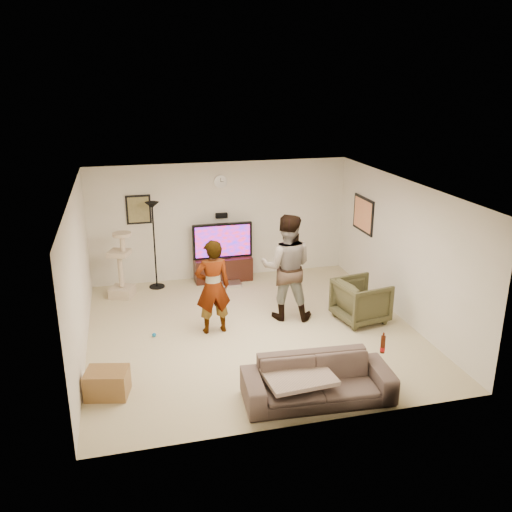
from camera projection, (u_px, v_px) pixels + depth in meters
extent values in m
cube|color=#BBAE88|center=(252.00, 330.00, 9.37)|extent=(5.50, 5.50, 0.02)
cube|color=white|center=(251.00, 187.00, 8.57)|extent=(5.50, 5.50, 0.02)
cube|color=beige|center=(221.00, 221.00, 11.50)|extent=(5.50, 0.04, 2.50)
cube|color=beige|center=(306.00, 336.00, 6.44)|extent=(5.50, 0.04, 2.50)
cube|color=beige|center=(79.00, 276.00, 8.33)|extent=(0.04, 5.50, 2.50)
cube|color=beige|center=(402.00, 250.00, 9.61)|extent=(0.04, 5.50, 2.50)
cylinder|color=silver|center=(220.00, 181.00, 11.20)|extent=(0.26, 0.04, 0.26)
cube|color=black|center=(221.00, 216.00, 11.40)|extent=(0.25, 0.10, 0.10)
cube|color=olive|center=(139.00, 210.00, 10.97)|extent=(0.42, 0.03, 0.52)
cube|color=#FF9261|center=(363.00, 215.00, 10.99)|extent=(0.03, 0.78, 0.62)
cube|color=black|center=(223.00, 269.00, 11.59)|extent=(1.22, 0.45, 0.51)
cube|color=silver|center=(232.00, 284.00, 11.32)|extent=(0.40, 0.30, 0.07)
cube|color=black|center=(222.00, 241.00, 11.39)|extent=(1.26, 0.08, 0.75)
cube|color=red|center=(223.00, 241.00, 11.34)|extent=(1.16, 0.01, 0.66)
cylinder|color=black|center=(155.00, 246.00, 10.98)|extent=(0.32, 0.32, 1.80)
cube|color=#BFAC8F|center=(120.00, 265.00, 10.58)|extent=(0.56, 0.56, 1.34)
imported|color=#949497|center=(213.00, 287.00, 9.07)|extent=(0.62, 0.43, 1.64)
imported|color=navy|center=(287.00, 267.00, 9.58)|extent=(1.12, 0.98, 1.93)
imported|color=#4F3F39|center=(318.00, 380.00, 7.28)|extent=(2.06, 0.91, 0.59)
cube|color=tan|center=(298.00, 376.00, 7.19)|extent=(0.95, 0.77, 0.06)
cylinder|color=#451706|center=(383.00, 344.00, 7.36)|extent=(0.06, 0.06, 0.25)
imported|color=#3C3922|center=(361.00, 301.00, 9.62)|extent=(0.97, 0.95, 0.76)
cube|color=brown|center=(107.00, 383.00, 7.41)|extent=(0.65, 0.54, 0.38)
sphere|color=#1570AD|center=(154.00, 335.00, 9.12)|extent=(0.07, 0.07, 0.07)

